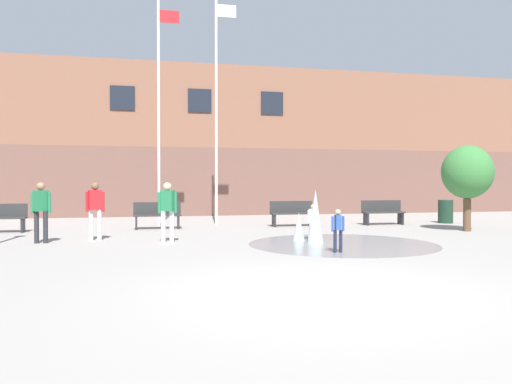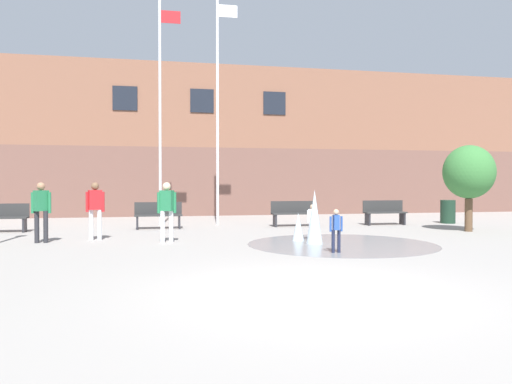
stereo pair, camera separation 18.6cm
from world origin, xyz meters
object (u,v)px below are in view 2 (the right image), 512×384
Objects in this scene: park_bench_left_of_flagpoles at (158,215)px; trash_can at (448,212)px; park_bench_center at (384,212)px; adult_watching at (95,206)px; child_running at (312,219)px; flagpole_left at (161,106)px; teen_by_trashcan at (167,207)px; park_bench_under_left_flagpole at (293,213)px; adult_near_bench at (41,207)px; park_bench_far_left at (1,217)px; flagpole_right at (218,103)px; child_with_pink_shirt at (336,227)px; street_tree_near_building at (469,172)px.

park_bench_left_of_flagpoles is 11.02m from trash_can.
adult_watching reaches higher than park_bench_center.
child_running is 0.12× the size of flagpole_left.
park_bench_center is 1.01× the size of adult_watching.
teen_by_trashcan is 1.77× the size of trash_can.
adult_near_bench reaches higher than park_bench_under_left_flagpole.
adult_near_bench is at bearing -162.01° from teen_by_trashcan.
park_bench_left_of_flagpoles and park_bench_center have the same top height.
trash_can is (10.85, 4.06, -0.48)m from teen_by_trashcan.
park_bench_far_left is at bearing -60.69° from adult_watching.
teen_by_trashcan is (-8.11, -3.89, 0.45)m from park_bench_center.
adult_near_bench reaches higher than trash_can.
adult_near_bench reaches higher than park_bench_center.
flagpole_left is 0.96× the size of flagpole_right.
park_bench_far_left is 9.87m from child_running.
adult_watching reaches higher than trash_can.
park_bench_far_left is 1.00× the size of park_bench_center.
adult_near_bench is 7.23m from child_running.
park_bench_left_of_flagpoles is 7.72m from child_with_pink_shirt.
trash_can is (11.02, 0.07, -0.03)m from park_bench_left_of_flagpoles.
child_with_pink_shirt is (3.68, -2.69, -0.35)m from teen_by_trashcan.
flagpole_right is 9.54× the size of trash_can.
adult_near_bench is (-3.23, 0.63, 0.00)m from teen_by_trashcan.
child_running is 1.10× the size of trash_can.
street_tree_near_building is at bearing -30.42° from park_bench_under_left_flagpole.
teen_by_trashcan is 6.64m from flagpole_right.
flagpole_left is at bearing 165.61° from park_bench_under_left_flagpole.
child_running is at bearing -70.77° from flagpole_right.
trash_can is 0.32× the size of street_tree_near_building.
street_tree_near_building is (9.64, 1.03, 0.97)m from teen_by_trashcan.
child_running is 0.62× the size of adult_watching.
park_bench_left_of_flagpoles is at bearing 179.29° from park_bench_center.
street_tree_near_building is (5.03, -2.95, 1.43)m from park_bench_under_left_flagpole.
park_bench_under_left_flagpole and park_bench_center have the same top height.
adult_watching is at bearing -133.31° from flagpole_right.
adult_watching reaches higher than park_bench_far_left.
child_with_pink_shirt is (-4.43, -6.58, 0.10)m from park_bench_center.
flagpole_right is (2.10, 0.00, 0.18)m from flagpole_left.
child_with_pink_shirt is (-0.92, -6.68, 0.10)m from park_bench_under_left_flagpole.
child_with_pink_shirt is at bearing -147.99° from street_tree_near_building.
park_bench_center is 1.01× the size of teen_by_trashcan.
teen_by_trashcan reaches higher than park_bench_center.
flagpole_left reaches higher than park_bench_center.
trash_can is at bearing 152.17° from adult_near_bench.
flagpole_left reaches higher than teen_by_trashcan.
adult_watching is at bearing -163.83° from park_bench_center.
flagpole_right is at bearing 154.96° from park_bench_under_left_flagpole.
adult_near_bench is at bearing -166.29° from trash_can.
park_bench_under_left_flagpole is at bearing 69.84° from teen_by_trashcan.
child_running is at bearing 131.57° from adult_near_bench.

